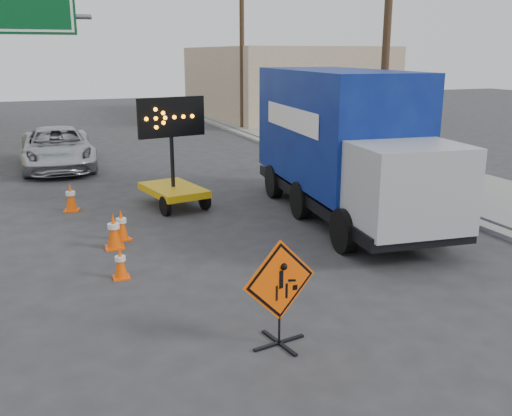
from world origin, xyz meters
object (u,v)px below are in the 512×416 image
arrow_board (173,183)px  pickup_truck (57,148)px  box_truck (343,152)px  construction_sign (280,290)px

arrow_board → pickup_truck: arrow_board is taller
pickup_truck → box_truck: box_truck is taller
construction_sign → arrow_board: bearing=76.9°
construction_sign → box_truck: size_ratio=0.20×
arrow_board → pickup_truck: bearing=99.9°
construction_sign → box_truck: (4.31, 5.85, 0.85)m
construction_sign → pickup_truck: 15.64m
arrow_board → box_truck: box_truck is taller
box_truck → pickup_truck: bearing=130.6°
construction_sign → box_truck: bearing=43.0°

